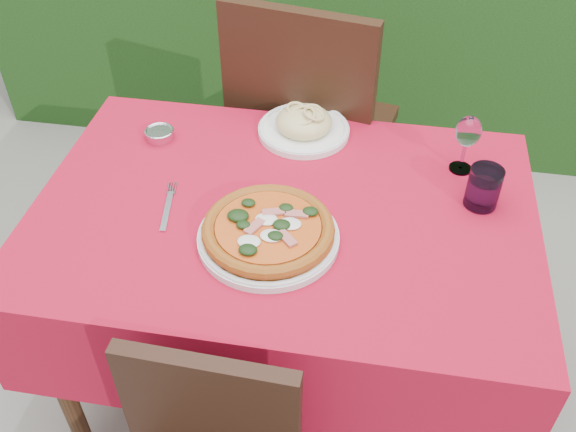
% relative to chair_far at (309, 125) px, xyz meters
% --- Properties ---
extents(ground, '(60.00, 60.00, 0.00)m').
position_rel_chair_far_xyz_m(ground, '(0.02, -0.59, -0.60)').
color(ground, slate).
rests_on(ground, ground).
extents(dining_table, '(1.26, 0.86, 0.75)m').
position_rel_chair_far_xyz_m(dining_table, '(0.02, -0.59, -0.01)').
color(dining_table, '#402514').
rests_on(dining_table, ground).
extents(chair_far, '(0.56, 0.56, 1.05)m').
position_rel_chair_far_xyz_m(chair_far, '(0.00, 0.00, 0.00)').
color(chair_far, black).
rests_on(chair_far, ground).
extents(pizza_plate, '(0.34, 0.34, 0.06)m').
position_rel_chair_far_xyz_m(pizza_plate, '(0.00, -0.71, 0.17)').
color(pizza_plate, silver).
rests_on(pizza_plate, dining_table).
extents(pasta_plate, '(0.26, 0.26, 0.07)m').
position_rel_chair_far_xyz_m(pasta_plate, '(0.02, -0.26, 0.17)').
color(pasta_plate, white).
rests_on(pasta_plate, dining_table).
extents(water_glass, '(0.08, 0.08, 0.11)m').
position_rel_chair_far_xyz_m(water_glass, '(0.50, -0.49, 0.19)').
color(water_glass, silver).
rests_on(water_glass, dining_table).
extents(wine_glass, '(0.07, 0.07, 0.16)m').
position_rel_chair_far_xyz_m(wine_glass, '(0.46, -0.35, 0.26)').
color(wine_glass, white).
rests_on(wine_glass, dining_table).
extents(fork, '(0.06, 0.20, 0.01)m').
position_rel_chair_far_xyz_m(fork, '(-0.26, -0.65, 0.15)').
color(fork, silver).
rests_on(fork, dining_table).
extents(steel_ramekin, '(0.08, 0.08, 0.03)m').
position_rel_chair_far_xyz_m(steel_ramekin, '(-0.38, -0.35, 0.16)').
color(steel_ramekin, silver).
rests_on(steel_ramekin, dining_table).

